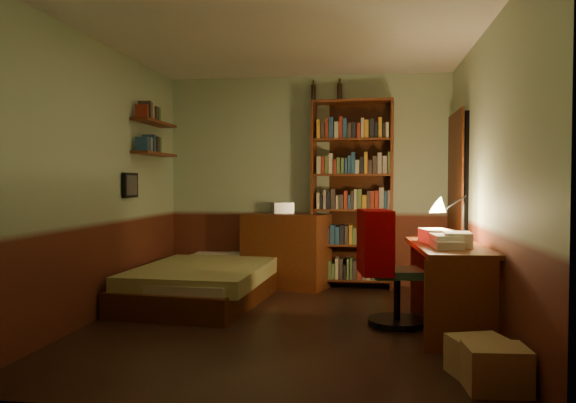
# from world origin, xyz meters

# --- Properties ---
(floor) EXTENTS (3.50, 4.00, 0.02)m
(floor) POSITION_xyz_m (0.00, 0.00, -0.01)
(floor) COLOR black
(floor) RESTS_ON ground
(ceiling) EXTENTS (3.50, 4.00, 0.02)m
(ceiling) POSITION_xyz_m (0.00, 0.00, 2.61)
(ceiling) COLOR silver
(ceiling) RESTS_ON wall_back
(wall_back) EXTENTS (3.50, 0.02, 2.60)m
(wall_back) POSITION_xyz_m (0.00, 2.01, 1.30)
(wall_back) COLOR #A4BA95
(wall_back) RESTS_ON ground
(wall_left) EXTENTS (0.02, 4.00, 2.60)m
(wall_left) POSITION_xyz_m (-1.76, 0.00, 1.30)
(wall_left) COLOR #A4BA95
(wall_left) RESTS_ON ground
(wall_right) EXTENTS (0.02, 4.00, 2.60)m
(wall_right) POSITION_xyz_m (1.76, 0.00, 1.30)
(wall_right) COLOR #A4BA95
(wall_right) RESTS_ON ground
(wall_front) EXTENTS (3.50, 0.02, 2.60)m
(wall_front) POSITION_xyz_m (0.00, -2.01, 1.30)
(wall_front) COLOR #A4BA95
(wall_front) RESTS_ON ground
(doorway) EXTENTS (0.06, 0.90, 2.00)m
(doorway) POSITION_xyz_m (1.72, 1.30, 1.00)
(doorway) COLOR black
(doorway) RESTS_ON ground
(door_trim) EXTENTS (0.02, 0.98, 2.08)m
(door_trim) POSITION_xyz_m (1.69, 1.30, 1.00)
(door_trim) COLOR #3C1909
(door_trim) RESTS_ON ground
(bed) EXTENTS (1.43, 2.38, 0.67)m
(bed) POSITION_xyz_m (-0.99, 0.97, 0.34)
(bed) COLOR #888E4F
(bed) RESTS_ON ground
(dresser) EXTENTS (1.11, 0.78, 0.90)m
(dresser) POSITION_xyz_m (-0.24, 1.76, 0.45)
(dresser) COLOR #5C2811
(dresser) RESTS_ON ground
(mini_stereo) EXTENTS (0.31, 0.28, 0.13)m
(mini_stereo) POSITION_xyz_m (-0.30, 1.89, 0.96)
(mini_stereo) COLOR #B2B2B7
(mini_stereo) RESTS_ON dresser
(bookshelf) EXTENTS (0.99, 0.36, 2.27)m
(bookshelf) POSITION_xyz_m (0.56, 1.85, 1.13)
(bookshelf) COLOR #5C2811
(bookshelf) RESTS_ON ground
(bottle_left) EXTENTS (0.06, 0.06, 0.22)m
(bottle_left) POSITION_xyz_m (0.08, 1.96, 2.37)
(bottle_left) COLOR black
(bottle_left) RESTS_ON bookshelf
(bottle_right) EXTENTS (0.07, 0.07, 0.22)m
(bottle_right) POSITION_xyz_m (0.40, 1.96, 2.38)
(bottle_right) COLOR black
(bottle_right) RESTS_ON bookshelf
(desk) EXTENTS (0.66, 1.42, 0.74)m
(desk) POSITION_xyz_m (1.44, -0.00, 0.37)
(desk) COLOR #5C2811
(desk) RESTS_ON ground
(paper_stack) EXTENTS (0.28, 0.34, 0.12)m
(paper_stack) POSITION_xyz_m (1.34, 0.18, 0.80)
(paper_stack) COLOR silver
(paper_stack) RESTS_ON desk
(desk_lamp) EXTENTS (0.20, 0.20, 0.67)m
(desk_lamp) POSITION_xyz_m (1.63, 0.39, 1.07)
(desk_lamp) COLOR black
(desk_lamp) RESTS_ON desk
(office_chair) EXTENTS (0.54, 0.49, 0.96)m
(office_chair) POSITION_xyz_m (1.01, 0.10, 0.48)
(office_chair) COLOR #36654A
(office_chair) RESTS_ON ground
(red_jacket) EXTENTS (0.43, 0.55, 0.57)m
(red_jacket) POSITION_xyz_m (0.77, -0.02, 1.25)
(red_jacket) COLOR #B00408
(red_jacket) RESTS_ON office_chair
(wall_shelf_lower) EXTENTS (0.20, 0.90, 0.03)m
(wall_shelf_lower) POSITION_xyz_m (-1.64, 1.10, 1.60)
(wall_shelf_lower) COLOR #5C2811
(wall_shelf_lower) RESTS_ON wall_left
(wall_shelf_upper) EXTENTS (0.20, 0.90, 0.03)m
(wall_shelf_upper) POSITION_xyz_m (-1.64, 1.10, 1.95)
(wall_shelf_upper) COLOR #5C2811
(wall_shelf_upper) RESTS_ON wall_left
(framed_picture) EXTENTS (0.04, 0.32, 0.26)m
(framed_picture) POSITION_xyz_m (-1.72, 0.60, 1.25)
(framed_picture) COLOR black
(framed_picture) RESTS_ON wall_left
(cardboard_box_a) EXTENTS (0.39, 0.32, 0.28)m
(cardboard_box_a) POSITION_xyz_m (1.53, -1.43, 0.14)
(cardboard_box_a) COLOR #A38956
(cardboard_box_a) RESTS_ON ground
(cardboard_box_b) EXTENTS (0.43, 0.39, 0.25)m
(cardboard_box_b) POSITION_xyz_m (1.48, -1.16, 0.13)
(cardboard_box_b) COLOR #A38956
(cardboard_box_b) RESTS_ON ground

